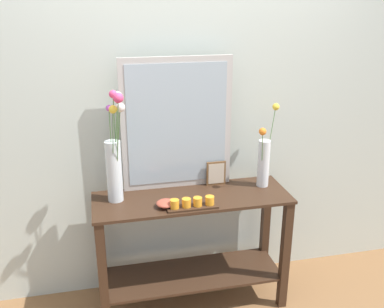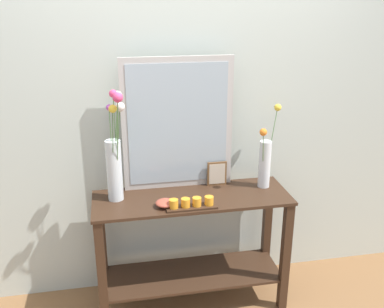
% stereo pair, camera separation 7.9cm
% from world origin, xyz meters
% --- Properties ---
extents(ground_plane, '(7.00, 6.00, 0.02)m').
position_xyz_m(ground_plane, '(0.00, 0.00, -0.01)').
color(ground_plane, brown).
extents(wall_back, '(6.40, 0.08, 2.70)m').
position_xyz_m(wall_back, '(0.00, 0.34, 1.35)').
color(wall_back, beige).
rests_on(wall_back, ground).
extents(console_table, '(1.29, 0.44, 0.83)m').
position_xyz_m(console_table, '(0.00, 0.00, 0.51)').
color(console_table, '#382316').
rests_on(console_table, ground).
extents(mirror_leaning, '(0.74, 0.03, 0.88)m').
position_xyz_m(mirror_leaning, '(-0.06, 0.19, 1.27)').
color(mirror_leaning, '#B7B2AD').
rests_on(mirror_leaning, console_table).
extents(tall_vase_left, '(0.13, 0.21, 0.72)m').
position_xyz_m(tall_vase_left, '(-0.48, 0.05, 1.11)').
color(tall_vase_left, silver).
rests_on(tall_vase_left, console_table).
extents(vase_right, '(0.21, 0.24, 0.55)m').
position_xyz_m(vase_right, '(0.52, 0.07, 1.02)').
color(vase_right, silver).
rests_on(vase_right, console_table).
extents(candle_tray, '(0.32, 0.09, 0.07)m').
position_xyz_m(candle_tray, '(-0.03, -0.16, 0.86)').
color(candle_tray, '#382316').
rests_on(candle_tray, console_table).
extents(picture_frame_small, '(0.13, 0.01, 0.17)m').
position_xyz_m(picture_frame_small, '(0.20, 0.15, 0.91)').
color(picture_frame_small, brown).
rests_on(picture_frame_small, console_table).
extents(decorative_bowl, '(0.12, 0.12, 0.05)m').
position_xyz_m(decorative_bowl, '(-0.19, -0.11, 0.85)').
color(decorative_bowl, '#B24C38').
rests_on(decorative_bowl, console_table).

